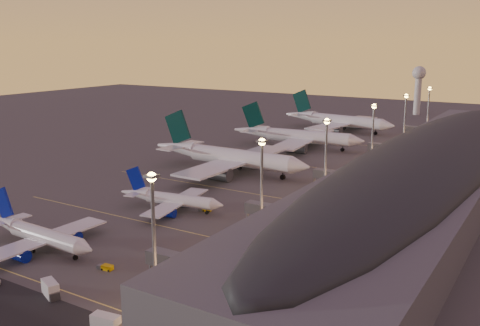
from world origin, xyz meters
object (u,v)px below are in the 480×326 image
Objects in this scene: airliner_wide_near at (228,157)px; airliner_wide_far at (337,120)px; airliner_narrow_north at (171,199)px; baggage_tug_a at (106,267)px; radar_tower at (419,82)px; airliner_wide_mid at (296,136)px; catering_truck_a at (51,289)px; airliner_narrow_south at (38,234)px; baggage_tug_c at (206,209)px; catering_truck_b at (107,324)px; baggage_tug_b at (176,263)px.

airliner_wide_near reaches higher than airliner_wide_far.
airliner_narrow_north is 43.68m from baggage_tug_a.
radar_tower is (21.33, 90.44, 16.32)m from airliner_wide_far.
airliner_wide_mid is 0.95× the size of airliner_wide_far.
airliner_wide_near is at bearing 126.61° from catering_truck_a.
catering_truck_a is at bearing -31.92° from airliner_narrow_south.
baggage_tug_c is 0.69× the size of catering_truck_b.
airliner_wide_near is 18.01× the size of baggage_tug_a.
airliner_wide_near reaches higher than baggage_tug_a.
radar_tower is 284.96m from baggage_tug_b.
baggage_tug_a is at bearing -74.93° from airliner_wide_far.
airliner_wide_far is at bearing 91.16° from airliner_wide_near.
airliner_narrow_north is at bearing -75.50° from airliner_wide_near.
baggage_tug_b is (17.71, -283.61, -21.32)m from radar_tower.
airliner_narrow_south reaches higher than catering_truck_b.
airliner_narrow_south is 89.64m from airliner_wide_near.
radar_tower is (16.86, 292.68, 18.41)m from airliner_narrow_south.
airliner_wide_mid is 1.98× the size of radar_tower.
catering_truck_a reaches higher than baggage_tug_b.
airliner_wide_near reaches higher than airliner_narrow_south.
airliner_wide_near is 50.02m from baggage_tug_c.
airliner_narrow_south reaches higher than airliner_narrow_north.
airliner_wide_far is 226.00m from catering_truck_b.
catering_truck_a is at bearing -95.48° from baggage_tug_a.
catering_truck_b is at bearing -85.41° from radar_tower.
catering_truck_a is at bearing -88.88° from radar_tower.
airliner_wide_far reaches higher than catering_truck_b.
airliner_narrow_south is 6.48× the size of catering_truck_a.
airliner_wide_far is at bearing 86.98° from airliner_wide_mid.
catering_truck_a reaches higher than baggage_tug_c.
catering_truck_b is (19.15, -18.39, 0.95)m from baggage_tug_a.
radar_tower is 313.27m from catering_truck_b.
airliner_narrow_north is 0.49× the size of airliner_wide_near.
airliner_wide_near is 56.46m from airliner_wide_mid.
airliner_narrow_north is 8.90× the size of baggage_tug_a.
radar_tower is at bearing 85.02° from baggage_tug_a.
baggage_tug_a is at bearing -88.86° from radar_tower.
catering_truck_b is (46.32, -221.17, -4.10)m from airliner_wide_far.
airliner_narrow_south is at bearing 147.93° from catering_truck_b.
catering_truck_b is at bearing -69.51° from airliner_narrow_north.
baggage_tug_c is (9.56, 4.15, -2.64)m from airliner_narrow_north.
airliner_wide_far reaches higher than baggage_tug_b.
airliner_wide_mid reaches higher than airliner_narrow_north.
airliner_wide_far reaches higher than airliner_narrow_north.
catering_truck_b is at bearing 10.99° from catering_truck_a.
airliner_narrow_north is at bearing 104.43° from baggage_tug_b.
airliner_narrow_south reaches higher than baggage_tug_a.
airliner_narrow_north is 68.46m from catering_truck_b.
airliner_wide_near is 11.93× the size of catering_truck_a.
airliner_wide_far reaches higher than catering_truck_a.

